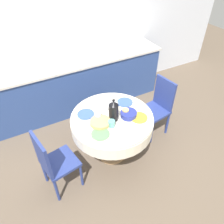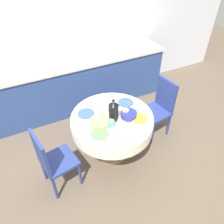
{
  "view_description": "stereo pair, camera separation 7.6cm",
  "coord_description": "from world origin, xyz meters",
  "px_view_note": "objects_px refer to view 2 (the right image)",
  "views": [
    {
      "loc": [
        -1.03,
        -1.92,
        2.66
      ],
      "look_at": [
        0.0,
        0.0,
        0.83
      ],
      "focal_mm": 35.0,
      "sensor_mm": 36.0,
      "label": 1
    },
    {
      "loc": [
        -0.96,
        -1.96,
        2.66
      ],
      "look_at": [
        0.0,
        0.0,
        0.83
      ],
      "focal_mm": 35.0,
      "sensor_mm": 36.0,
      "label": 2
    }
  ],
  "objects_px": {
    "chair_right": "(52,160)",
    "teapot": "(109,104)",
    "chair_left": "(160,106)",
    "coffee_carafe": "(113,111)"
  },
  "relations": [
    {
      "from": "chair_right",
      "to": "coffee_carafe",
      "type": "bearing_deg",
      "value": 86.74
    },
    {
      "from": "teapot",
      "to": "chair_left",
      "type": "bearing_deg",
      "value": -2.58
    },
    {
      "from": "chair_left",
      "to": "teapot",
      "type": "distance_m",
      "value": 0.91
    },
    {
      "from": "chair_left",
      "to": "coffee_carafe",
      "type": "relative_size",
      "value": 2.97
    },
    {
      "from": "chair_right",
      "to": "teapot",
      "type": "relative_size",
      "value": 5.15
    },
    {
      "from": "teapot",
      "to": "chair_right",
      "type": "bearing_deg",
      "value": -161.06
    },
    {
      "from": "coffee_carafe",
      "to": "chair_left",
      "type": "bearing_deg",
      "value": 11.01
    },
    {
      "from": "chair_right",
      "to": "teapot",
      "type": "distance_m",
      "value": 1.03
    },
    {
      "from": "chair_left",
      "to": "teapot",
      "type": "relative_size",
      "value": 5.15
    },
    {
      "from": "chair_right",
      "to": "chair_left",
      "type": "bearing_deg",
      "value": 88.9
    }
  ]
}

